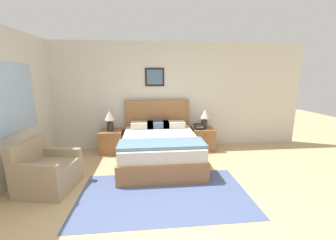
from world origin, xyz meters
TOP-DOWN VIEW (x-y plane):
  - ground_plane at (0.00, 0.00)m, footprint 16.00×16.00m
  - wall_back at (-0.00, 2.86)m, footprint 7.45×0.09m
  - wall_left at (-2.55, 1.41)m, footprint 0.08×5.23m
  - area_rug_main at (-0.03, 0.58)m, footprint 2.59×1.44m
  - bed at (-0.02, 1.84)m, footprint 1.57×1.94m
  - armchair at (-1.89, 0.94)m, footprint 0.86×0.88m
  - nightstand_near_window at (-1.13, 2.53)m, footprint 0.52×0.53m
  - nightstand_by_door at (1.10, 2.53)m, footprint 0.52×0.53m
  - table_lamp_near_window at (-1.14, 2.51)m, footprint 0.24×0.24m
  - table_lamp_by_door at (1.11, 2.51)m, footprint 0.24×0.24m
  - book_thick_bottom at (0.98, 2.48)m, footprint 0.23×0.22m
  - book_hardcover_middle at (0.98, 2.48)m, footprint 0.22×0.28m
  - book_novel_upper at (0.98, 2.48)m, footprint 0.16×0.21m
  - book_slim_near_top at (0.98, 2.48)m, footprint 0.24×0.25m

SIDE VIEW (x-z plane):
  - ground_plane at x=0.00m, z-range 0.00..0.00m
  - area_rug_main at x=-0.03m, z-range 0.00..0.01m
  - nightstand_near_window at x=-1.13m, z-range 0.00..0.53m
  - nightstand_by_door at x=1.10m, z-range 0.00..0.53m
  - armchair at x=-1.89m, z-range -0.13..0.69m
  - bed at x=-0.02m, z-range -0.28..0.94m
  - book_thick_bottom at x=0.98m, z-range 0.53..0.56m
  - book_hardcover_middle at x=0.98m, z-range 0.56..0.59m
  - book_novel_upper at x=0.98m, z-range 0.59..0.61m
  - book_slim_near_top at x=0.98m, z-range 0.61..0.65m
  - table_lamp_near_window at x=-1.14m, z-range 0.60..1.09m
  - table_lamp_by_door at x=1.11m, z-range 0.60..1.09m
  - wall_back at x=0.00m, z-range 0.00..2.60m
  - wall_left at x=-2.55m, z-range 0.01..2.61m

